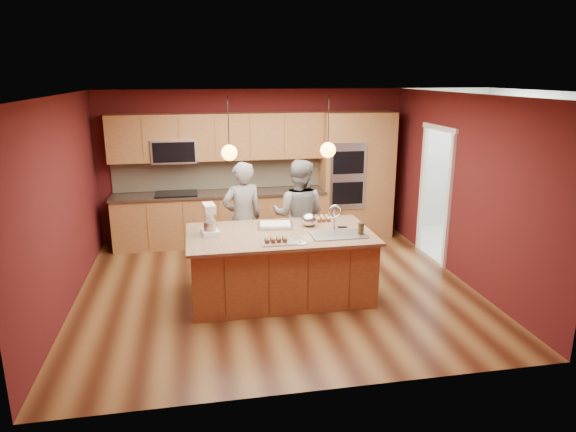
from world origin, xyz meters
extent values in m
plane|color=#432010|center=(0.00, 0.00, 0.00)|extent=(5.50, 5.50, 0.00)
plane|color=white|center=(0.00, 0.00, 2.70)|extent=(5.50, 5.50, 0.00)
plane|color=#4D1415|center=(0.00, 2.50, 1.35)|extent=(5.50, 0.00, 5.50)
plane|color=#4D1415|center=(0.00, -2.50, 1.35)|extent=(5.50, 0.00, 5.50)
plane|color=#4D1415|center=(-2.75, 0.00, 1.35)|extent=(0.00, 5.00, 5.00)
plane|color=#4D1415|center=(2.75, 0.00, 1.35)|extent=(0.00, 5.00, 5.00)
cube|color=brown|center=(-0.65, 2.20, 0.45)|extent=(3.70, 0.60, 0.90)
cube|color=black|center=(-0.65, 2.19, 0.92)|extent=(3.74, 0.64, 0.04)
cube|color=#C6B793|center=(-0.65, 2.48, 1.22)|extent=(3.70, 0.03, 0.56)
cube|color=brown|center=(-0.65, 2.32, 1.90)|extent=(3.70, 0.36, 0.80)
cube|color=black|center=(-1.40, 2.18, 0.94)|extent=(0.72, 0.52, 0.03)
cube|color=#BABDC3|center=(-1.40, 2.30, 1.68)|extent=(0.76, 0.40, 0.40)
cube|color=brown|center=(1.60, 2.20, 1.15)|extent=(0.80, 0.60, 2.30)
cube|color=#BABDC3|center=(1.60, 1.90, 1.20)|extent=(0.66, 0.04, 1.20)
cube|color=brown|center=(2.25, 2.20, 1.15)|extent=(0.50, 0.60, 2.30)
plane|color=beige|center=(3.65, 1.20, 0.00)|extent=(2.60, 2.60, 0.00)
plane|color=silver|center=(4.55, 1.20, 1.35)|extent=(0.00, 2.70, 2.70)
cube|color=white|center=(4.35, 1.20, 1.95)|extent=(0.35, 2.40, 0.75)
cylinder|color=black|center=(-0.63, -0.25, 2.35)|extent=(0.01, 0.01, 0.70)
sphere|color=#FFA33B|center=(-0.63, -0.25, 2.00)|extent=(0.20, 0.20, 0.20)
cylinder|color=black|center=(0.65, -0.25, 2.35)|extent=(0.01, 0.01, 0.70)
sphere|color=#FFA33B|center=(0.65, -0.25, 2.00)|extent=(0.20, 0.20, 0.20)
cube|color=brown|center=(0.01, -0.25, 0.43)|extent=(2.37, 1.28, 0.87)
cube|color=tan|center=(0.01, -0.25, 0.89)|extent=(2.47, 1.38, 0.04)
cube|color=#BABDC3|center=(0.75, -0.50, 0.83)|extent=(0.71, 0.41, 0.18)
imported|color=black|center=(-0.40, 0.69, 0.86)|extent=(0.71, 0.56, 1.72)
imported|color=slate|center=(0.46, 0.69, 0.86)|extent=(1.03, 0.94, 1.73)
cube|color=white|center=(-0.91, -0.16, 0.94)|extent=(0.25, 0.31, 0.06)
cube|color=white|center=(-0.91, -0.04, 1.11)|extent=(0.12, 0.10, 0.28)
cube|color=white|center=(-0.91, -0.14, 1.26)|extent=(0.18, 0.30, 0.11)
cylinder|color=silver|center=(-0.91, -0.20, 1.02)|extent=(0.16, 0.16, 0.15)
cube|color=#BBBEC1|center=(-0.01, 0.04, 0.92)|extent=(0.52, 0.42, 0.03)
cube|color=white|center=(-0.01, 0.04, 0.94)|extent=(0.45, 0.34, 0.02)
cube|color=#BABDC3|center=(-0.08, -0.65, 0.92)|extent=(0.45, 0.32, 0.02)
ellipsoid|color=silver|center=(0.46, -0.02, 1.00)|extent=(0.23, 0.23, 0.19)
cylinder|color=white|center=(0.18, -0.75, 0.92)|extent=(0.16, 0.16, 0.01)
cylinder|color=#342312|center=(1.05, -0.52, 0.99)|extent=(0.08, 0.08, 0.16)
cube|color=black|center=(0.90, -0.17, 0.91)|extent=(0.13, 0.07, 0.01)
cube|color=white|center=(4.23, 0.82, 0.49)|extent=(0.71, 0.73, 0.99)
cube|color=white|center=(4.21, 1.55, 0.53)|extent=(0.84, 0.85, 1.06)
camera|label=1|loc=(-1.09, -6.70, 2.96)|focal=32.00mm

